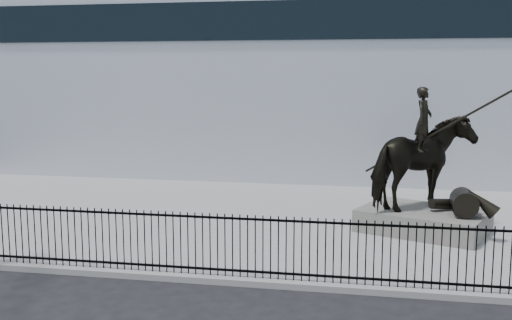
# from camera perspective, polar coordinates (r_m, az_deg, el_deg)

# --- Properties ---
(ground) EXTENTS (120.00, 120.00, 0.00)m
(ground) POSITION_cam_1_polar(r_m,az_deg,el_deg) (13.27, -4.16, -13.33)
(ground) COLOR black
(ground) RESTS_ON ground
(plaza) EXTENTS (30.00, 12.00, 0.15)m
(plaza) POSITION_cam_1_polar(r_m,az_deg,el_deg) (19.77, 1.06, -5.74)
(plaza) COLOR #999996
(plaza) RESTS_ON ground
(building) EXTENTS (44.00, 14.00, 9.00)m
(building) POSITION_cam_1_polar(r_m,az_deg,el_deg) (32.07, 5.02, 7.65)
(building) COLOR #B0B7C0
(building) RESTS_ON ground
(picket_fence) EXTENTS (22.10, 0.10, 1.50)m
(picket_fence) POSITION_cam_1_polar(r_m,az_deg,el_deg) (14.12, -2.89, -8.09)
(picket_fence) COLOR black
(picket_fence) RESTS_ON plaza
(statue_plinth) EXTENTS (4.20, 3.60, 0.66)m
(statue_plinth) POSITION_cam_1_polar(r_m,az_deg,el_deg) (18.73, 15.63, -5.58)
(statue_plinth) COLOR #5E5B56
(statue_plinth) RESTS_ON plaza
(equestrian_statue) EXTENTS (4.23, 3.50, 3.85)m
(equestrian_statue) POSITION_cam_1_polar(r_m,az_deg,el_deg) (18.38, 16.04, -0.38)
(equestrian_statue) COLOR black
(equestrian_statue) RESTS_ON statue_plinth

